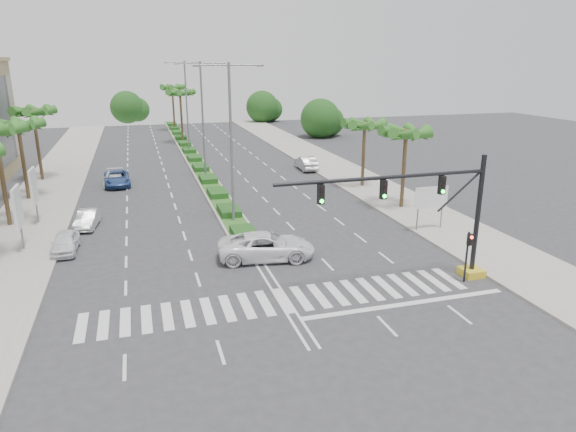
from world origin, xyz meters
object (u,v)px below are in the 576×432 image
object	(u,v)px
car_parked_b	(88,219)
car_right	(306,163)
car_parked_d	(114,178)
car_crossing	(266,246)
car_parked_a	(65,242)
car_parked_c	(117,178)

from	to	relation	value
car_parked_b	car_right	size ratio (longest dim) A/B	0.83
car_parked_d	car_right	distance (m)	20.99
car_crossing	car_right	world-z (taller)	car_crossing
car_parked_a	car_parked_b	size ratio (longest dim) A/B	0.99
car_crossing	car_parked_b	bearing A→B (deg)	57.66
car_parked_c	car_parked_d	world-z (taller)	car_parked_c
car_parked_b	car_parked_d	bearing A→B (deg)	91.11
car_parked_a	car_parked_b	xyz separation A→B (m)	(1.02, 5.16, -0.02)
car_parked_b	car_parked_d	size ratio (longest dim) A/B	0.82
car_parked_c	car_parked_d	bearing A→B (deg)	125.81
car_parked_a	car_parked_b	bearing A→B (deg)	80.49
car_parked_b	car_crossing	size ratio (longest dim) A/B	0.64
car_parked_c	car_right	bearing A→B (deg)	2.26
car_parked_c	car_parked_d	size ratio (longest dim) A/B	1.11
car_parked_d	car_crossing	world-z (taller)	car_crossing
car_parked_a	car_parked_c	world-z (taller)	car_parked_c
car_parked_a	car_right	size ratio (longest dim) A/B	0.83
car_parked_d	car_right	size ratio (longest dim) A/B	1.01
car_parked_a	car_right	bearing A→B (deg)	42.67
car_parked_b	car_parked_c	xyz separation A→B (m)	(1.85, 13.36, 0.09)
car_parked_a	car_parked_d	size ratio (longest dim) A/B	0.82
car_parked_a	car_crossing	xyz separation A→B (m)	(12.41, -4.94, 0.19)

